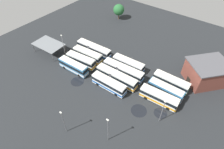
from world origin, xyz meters
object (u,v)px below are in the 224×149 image
(bus_row1_slot1, at_px, (116,77))
(bus_row2_slot1, at_px, (159,97))
(bus_row0_slot1, at_px, (81,60))
(lamp_post_mid_lot, at_px, (63,45))
(bus_row1_slot2, at_px, (123,70))
(bus_row0_slot2, at_px, (88,55))
(lamp_post_near_entrance, at_px, (64,121))
(maintenance_shelter, at_px, (48,44))
(lamp_post_far_corner, at_px, (162,111))
(bus_row0_slot0, at_px, (73,66))
(bus_row1_slot0, at_px, (109,84))
(tree_east_edge, at_px, (119,10))
(bus_row2_slot3, at_px, (171,82))
(lamp_post_by_building, at_px, (108,129))
(bus_row0_slot3, at_px, (94,49))
(bus_row2_slot2, at_px, (166,90))
(depot_building, at_px, (207,72))
(bus_row1_slot3, at_px, (128,64))

(bus_row1_slot1, height_order, bus_row2_slot1, same)
(bus_row0_slot1, distance_m, lamp_post_mid_lot, 8.08)
(bus_row2_slot1, bearing_deg, bus_row1_slot2, 168.31)
(bus_row0_slot2, bearing_deg, lamp_post_near_entrance, -57.90)
(maintenance_shelter, relative_size, lamp_post_far_corner, 1.34)
(bus_row0_slot0, height_order, lamp_post_mid_lot, lamp_post_mid_lot)
(bus_row0_slot1, height_order, bus_row1_slot1, same)
(bus_row1_slot0, height_order, tree_east_edge, tree_east_edge)
(bus_row1_slot1, bearing_deg, bus_row2_slot3, 30.00)
(lamp_post_by_building, height_order, lamp_post_far_corner, lamp_post_by_building)
(lamp_post_by_building, bearing_deg, lamp_post_mid_lot, 154.00)
(bus_row0_slot3, xyz_separation_m, bus_row2_slot2, (29.15, -2.29, -0.00))
(bus_row1_slot1, distance_m, bus_row2_slot1, 13.95)
(depot_building, distance_m, maintenance_shelter, 52.97)
(lamp_post_far_corner, bearing_deg, depot_building, 78.91)
(lamp_post_near_entrance, bearing_deg, bus_row0_slot3, 119.28)
(bus_row0_slot3, xyz_separation_m, depot_building, (36.15, 10.19, 1.56))
(lamp_post_mid_lot, bearing_deg, bus_row2_slot3, 14.65)
(bus_row0_slot1, height_order, bus_row1_slot3, same)
(bus_row2_slot3, bearing_deg, bus_row1_slot1, -150.00)
(bus_row0_slot2, relative_size, bus_row2_slot2, 1.09)
(bus_row0_slot1, bearing_deg, bus_row2_slot1, 3.34)
(bus_row2_slot1, height_order, depot_building, depot_building)
(bus_row2_slot1, xyz_separation_m, lamp_post_mid_lot, (-35.47, -1.95, 2.97))
(lamp_post_far_corner, bearing_deg, bus_row2_slot2, 107.63)
(bus_row2_slot1, relative_size, lamp_post_by_building, 1.25)
(bus_row1_slot1, distance_m, bus_row2_slot2, 14.85)
(maintenance_shelter, distance_m, lamp_post_near_entrance, 33.80)
(bus_row0_slot1, xyz_separation_m, bus_row0_slot3, (-0.87, 7.39, 0.00))
(bus_row0_slot1, xyz_separation_m, bus_row1_slot0, (14.05, -2.79, 0.00))
(bus_row2_slot3, xyz_separation_m, lamp_post_far_corner, (2.97, -12.77, 2.64))
(bus_row0_slot1, height_order, bus_row0_slot2, same)
(lamp_post_near_entrance, relative_size, tree_east_edge, 1.16)
(bus_row0_slot2, relative_size, bus_row0_slot3, 0.82)
(bus_row1_slot2, distance_m, bus_row2_slot3, 14.85)
(bus_row1_slot3, bearing_deg, tree_east_edge, 131.38)
(bus_row1_slot2, height_order, maintenance_shelter, maintenance_shelter)
(bus_row1_slot1, relative_size, bus_row1_slot3, 1.25)
(bus_row2_slot3, distance_m, maintenance_shelter, 43.52)
(bus_row0_slot0, relative_size, tree_east_edge, 1.55)
(depot_building, relative_size, maintenance_shelter, 1.34)
(maintenance_shelter, relative_size, lamp_post_mid_lot, 1.24)
(bus_row1_slot1, height_order, bus_row2_slot2, same)
(bus_row0_slot3, distance_m, bus_row1_slot0, 18.06)
(bus_row0_slot2, distance_m, bus_row1_slot3, 14.61)
(bus_row1_slot1, bearing_deg, bus_row1_slot2, 91.36)
(depot_building, bearing_deg, bus_row2_slot1, -114.64)
(depot_building, xyz_separation_m, maintenance_shelter, (-49.25, -19.50, -0.03))
(bus_row0_slot0, xyz_separation_m, bus_row2_slot2, (28.06, 8.79, -0.00))
(bus_row2_slot1, height_order, maintenance_shelter, maintenance_shelter)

